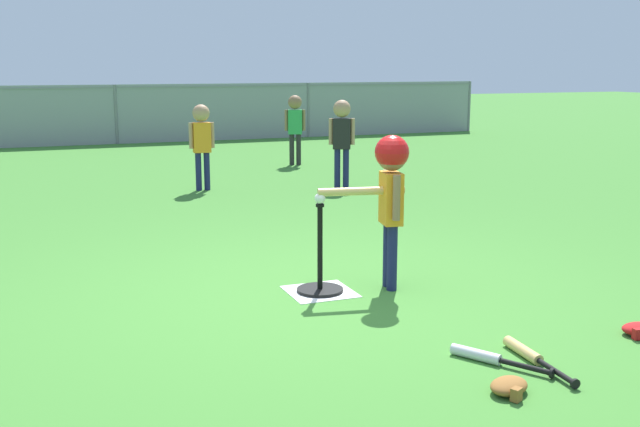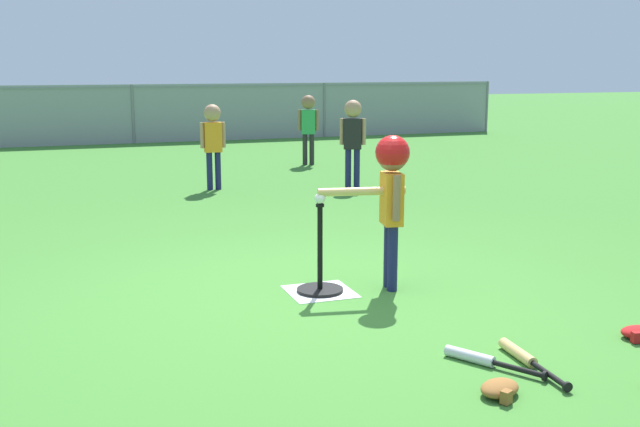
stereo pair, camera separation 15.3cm
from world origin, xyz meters
The scene contains 13 objects.
ground_plane centered at (0.00, 0.00, 0.00)m, with size 60.00×60.00×0.00m, color #3D7A2D.
home_plate centered at (0.10, 0.08, 0.00)m, with size 0.44×0.44×0.01m, color white.
batting_tee centered at (0.10, 0.08, 0.09)m, with size 0.32×0.32×0.62m.
baseball_on_tee centered at (0.10, 0.08, 0.65)m, with size 0.07×0.07×0.07m, color white.
batter_child centered at (0.58, -0.01, 0.76)m, with size 0.62×0.30×1.07m.
fielder_deep_left centered at (2.00, 4.17, 0.71)m, with size 0.30×0.22×1.10m.
fielder_deep_right centered at (2.20, 6.47, 0.69)m, with size 0.31×0.21×1.07m.
fielder_near_left centered at (0.32, 4.61, 0.68)m, with size 0.31×0.21×1.06m.
spare_bat_silver centered at (0.45, -1.41, 0.03)m, with size 0.34×0.51×0.06m.
spare_bat_wood centered at (0.69, -1.47, 0.03)m, with size 0.10×0.62×0.06m.
glove_by_plate centered at (0.34, -1.78, 0.04)m, with size 0.27×0.25×0.07m.
glove_outfield_drop centered at (1.52, -1.39, 0.04)m, with size 0.24×0.20×0.07m.
outfield_fence centered at (0.00, 10.72, 0.62)m, with size 16.06×0.06×1.15m.
Camera 1 is at (-1.73, -4.60, 1.54)m, focal length 42.70 mm.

